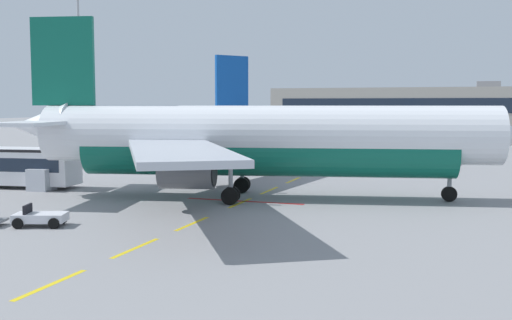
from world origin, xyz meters
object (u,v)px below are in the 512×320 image
apron_light_mast_near (79,46)px  airliner_far_center (318,125)px  airliner_foreground (258,139)px  apron_shuttle_bus (1,164)px  uld_cargo_container (41,180)px

apron_light_mast_near → airliner_far_center: bearing=-8.3°
airliner_far_center → apron_light_mast_near: size_ratio=1.28×
airliner_foreground → apron_light_mast_near: bearing=136.1°
airliner_far_center → apron_shuttle_bus: 38.81m
airliner_far_center → apron_light_mast_near: bearing=171.7°
airliner_foreground → uld_cargo_container: (-16.15, -1.58, -3.15)m
apron_shuttle_bus → apron_light_mast_near: 47.44m
airliner_far_center → apron_light_mast_near: (-37.08, 5.38, 11.05)m
apron_shuttle_bus → apron_light_mast_near: size_ratio=0.52×
airliner_far_center → apron_shuttle_bus: airliner_far_center is taller
airliner_foreground → apron_shuttle_bus: 20.38m
apron_shuttle_bus → uld_cargo_container: apron_shuttle_bus is taller
apron_shuttle_bus → uld_cargo_container: size_ratio=7.18×
uld_cargo_container → apron_light_mast_near: 50.08m
airliner_foreground → apron_light_mast_near: size_ratio=1.47×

